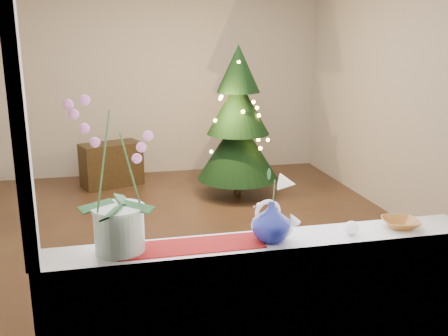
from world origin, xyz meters
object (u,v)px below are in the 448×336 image
at_px(paperweight, 352,228).
at_px(xmas_tree, 238,122).
at_px(side_table, 111,164).
at_px(orchid_pot, 116,176).
at_px(swan, 277,220).
at_px(blue_vase, 271,218).
at_px(amber_dish, 400,224).

relative_size(paperweight, xmas_tree, 0.04).
bearing_deg(xmas_tree, side_table, 153.89).
bearing_deg(orchid_pot, swan, -1.66).
height_order(blue_vase, xmas_tree, xmas_tree).
distance_m(swan, side_table, 4.46).
height_order(swan, side_table, swan).
bearing_deg(side_table, swan, -99.50).
bearing_deg(blue_vase, xmas_tree, 78.19).
relative_size(orchid_pot, swan, 3.13).
bearing_deg(paperweight, swan, 176.29).
distance_m(orchid_pot, swan, 0.81).
relative_size(orchid_pot, xmas_tree, 0.40).
distance_m(blue_vase, side_table, 4.46).
bearing_deg(amber_dish, side_table, 109.11).
bearing_deg(blue_vase, paperweight, -2.25).
height_order(paperweight, amber_dish, paperweight).
height_order(xmas_tree, side_table, xmas_tree).
bearing_deg(swan, amber_dish, -6.31).
xyz_separation_m(xmas_tree, side_table, (-1.52, 0.75, -0.63)).
xyz_separation_m(paperweight, side_table, (-1.20, 4.35, -0.67)).
bearing_deg(swan, orchid_pot, 171.44).
xyz_separation_m(orchid_pot, blue_vase, (0.73, -0.03, -0.25)).
distance_m(xmas_tree, side_table, 1.81).
bearing_deg(amber_dish, orchid_pot, 179.41).
bearing_deg(xmas_tree, paperweight, -95.15).
height_order(orchid_pot, swan, orchid_pot).
bearing_deg(orchid_pot, amber_dish, -0.59).
height_order(orchid_pot, paperweight, orchid_pot).
xyz_separation_m(amber_dish, xmas_tree, (0.03, 3.57, -0.03)).
height_order(blue_vase, side_table, blue_vase).
distance_m(amber_dish, side_table, 4.61).
relative_size(swan, paperweight, 3.26).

